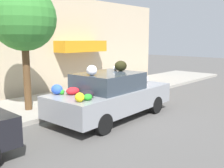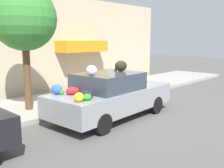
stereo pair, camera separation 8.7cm
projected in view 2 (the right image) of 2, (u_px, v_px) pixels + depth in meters
The scene contains 6 objects.
ground_plane at pixel (109, 116), 8.67m from camera, with size 60.00×60.00×0.00m, color #565451.
sidewalk_curb at pixel (61, 101), 10.49m from camera, with size 24.00×3.20×0.14m.
building_facade at pixel (32, 45), 11.71m from camera, with size 18.00×1.20×4.58m.
street_tree at pixel (24, 19), 8.52m from camera, with size 2.13×2.13×4.12m.
fire_hydrant at pixel (118, 87), 11.25m from camera, with size 0.20×0.20×0.70m.
art_car at pixel (111, 95), 8.41m from camera, with size 4.45×2.04×1.83m.
Camera 2 is at (-6.00, -5.82, 2.53)m, focal length 42.00 mm.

